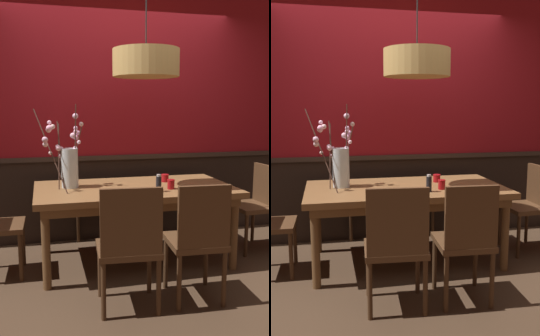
% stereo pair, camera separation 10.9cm
% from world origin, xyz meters
% --- Properties ---
extents(ground_plane, '(24.00, 24.00, 0.00)m').
position_xyz_m(ground_plane, '(0.00, 0.00, 0.00)').
color(ground_plane, '#422D1E').
extents(back_wall, '(4.97, 0.14, 2.71)m').
position_xyz_m(back_wall, '(0.00, 0.78, 1.35)').
color(back_wall, black).
rests_on(back_wall, ground).
extents(dining_table, '(1.85, 0.99, 0.74)m').
position_xyz_m(dining_table, '(0.00, 0.00, 0.65)').
color(dining_table, brown).
rests_on(dining_table, ground).
extents(chair_near_side_right, '(0.43, 0.45, 0.93)m').
position_xyz_m(chair_near_side_right, '(0.27, -0.88, 0.52)').
color(chair_near_side_right, '#4C301C').
rests_on(chair_near_side_right, ground).
extents(chair_head_east_end, '(0.40, 0.45, 0.88)m').
position_xyz_m(chair_head_east_end, '(1.32, 0.03, 0.51)').
color(chair_head_east_end, '#4C301C').
rests_on(chair_head_east_end, ground).
extents(chair_far_side_right, '(0.45, 0.44, 0.92)m').
position_xyz_m(chair_far_side_right, '(0.27, 0.93, 0.52)').
color(chair_far_side_right, '#4C301C').
rests_on(chair_far_side_right, ground).
extents(chair_near_side_left, '(0.48, 0.44, 0.94)m').
position_xyz_m(chair_near_side_left, '(-0.26, -0.89, 0.52)').
color(chair_near_side_left, '#4C301C').
rests_on(chair_near_side_left, ground).
extents(chair_far_side_left, '(0.49, 0.45, 0.95)m').
position_xyz_m(chair_far_side_left, '(-0.31, 0.92, 0.53)').
color(chair_far_side_left, '#4C301C').
rests_on(chair_far_side_left, ground).
extents(vase_with_blossoms, '(0.45, 0.42, 0.77)m').
position_xyz_m(vase_with_blossoms, '(-0.60, 0.11, 0.95)').
color(vase_with_blossoms, silver).
rests_on(vase_with_blossoms, dining_table).
extents(candle_holder_nearer_center, '(0.07, 0.07, 0.09)m').
position_xyz_m(candle_holder_nearer_center, '(0.30, -0.18, 0.78)').
color(candle_holder_nearer_center, '#9E0F14').
rests_on(candle_holder_nearer_center, dining_table).
extents(candle_holder_nearer_edge, '(0.08, 0.08, 0.08)m').
position_xyz_m(candle_holder_nearer_edge, '(0.35, 0.15, 0.78)').
color(candle_holder_nearer_edge, '#9E0F14').
rests_on(candle_holder_nearer_edge, dining_table).
extents(condiment_bottle, '(0.05, 0.05, 0.15)m').
position_xyz_m(condiment_bottle, '(0.16, -0.26, 0.81)').
color(condiment_bottle, black).
rests_on(condiment_bottle, dining_table).
extents(pendant_lamp, '(0.60, 0.60, 0.97)m').
position_xyz_m(pendant_lamp, '(0.10, -0.03, 1.87)').
color(pendant_lamp, tan).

